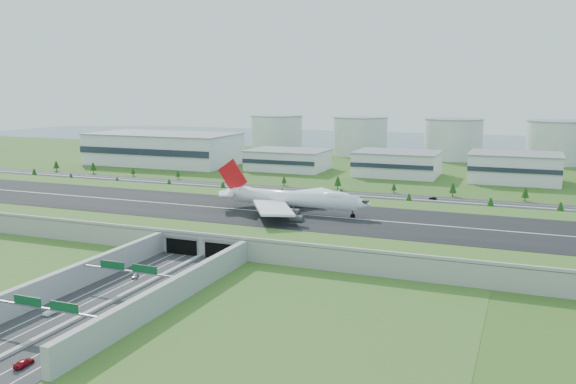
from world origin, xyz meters
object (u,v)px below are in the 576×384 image
at_px(boeing_747, 293,198).
at_px(car_2, 192,278).
at_px(fuel_tank_a, 277,134).
at_px(car_5, 433,198).
at_px(car_7, 338,191).
at_px(car_4, 65,178).
at_px(car_0, 135,276).
at_px(car_1, 51,311).
at_px(car_3, 24,363).

distance_m(boeing_747, car_2, 81.68).
relative_size(fuel_tank_a, car_5, 11.17).
relative_size(boeing_747, car_5, 16.62).
bearing_deg(car_5, car_2, -4.84).
bearing_deg(car_7, car_2, 13.53).
bearing_deg(car_4, fuel_tank_a, -26.16).
bearing_deg(car_0, car_1, -115.24).
xyz_separation_m(car_4, car_7, (194.44, 16.21, 0.07)).
bearing_deg(car_1, boeing_747, 84.16).
height_order(car_2, car_3, car_3).
xyz_separation_m(fuel_tank_a, car_3, (128.06, -456.17, -16.59)).
relative_size(fuel_tank_a, boeing_747, 0.67).
distance_m(fuel_tank_a, car_7, 242.44).
height_order(fuel_tank_a, car_0, fuel_tank_a).
distance_m(car_2, car_4, 258.76).
height_order(car_1, car_4, car_1).
bearing_deg(fuel_tank_a, car_2, -71.20).
xyz_separation_m(fuel_tank_a, car_7, (126.64, -206.07, -16.61)).
bearing_deg(car_1, car_4, 137.18).
xyz_separation_m(boeing_747, car_7, (-9.86, 100.58, -13.60)).
xyz_separation_m(car_1, car_7, (16.36, 222.13, -0.05)).
height_order(car_0, car_4, car_0).
bearing_deg(car_3, car_4, -52.94).
height_order(fuel_tank_a, car_7, fuel_tank_a).
relative_size(car_1, car_2, 0.93).
distance_m(car_2, car_7, 181.05).
distance_m(fuel_tank_a, car_5, 278.03).
bearing_deg(fuel_tank_a, car_4, -106.96).
height_order(car_3, car_7, car_3).
bearing_deg(car_2, car_1, 71.50).
relative_size(car_4, car_5, 0.92).
xyz_separation_m(boeing_747, car_2, (-4.77, -80.40, -13.63)).
relative_size(car_3, car_5, 1.22).
relative_size(fuel_tank_a, car_4, 12.13).
xyz_separation_m(car_1, car_5, (73.70, 220.41, -0.09)).
bearing_deg(car_2, boeing_747, -84.37).
relative_size(fuel_tank_a, car_3, 9.18).
bearing_deg(car_5, car_0, -9.85).
distance_m(boeing_747, car_1, 125.09).
bearing_deg(boeing_747, car_4, 158.89).
bearing_deg(car_7, car_4, -73.31).
bearing_deg(car_1, car_5, 77.84).
distance_m(car_3, car_5, 254.60).
bearing_deg(fuel_tank_a, boeing_747, -66.00).
xyz_separation_m(car_0, car_1, (-2.23, -36.69, 0.10)).
bearing_deg(car_2, car_0, 22.12).
height_order(car_0, car_1, car_1).
height_order(car_1, car_3, car_1).
distance_m(fuel_tank_a, car_1, 442.48).
xyz_separation_m(car_0, car_5, (71.47, 183.72, 0.01)).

